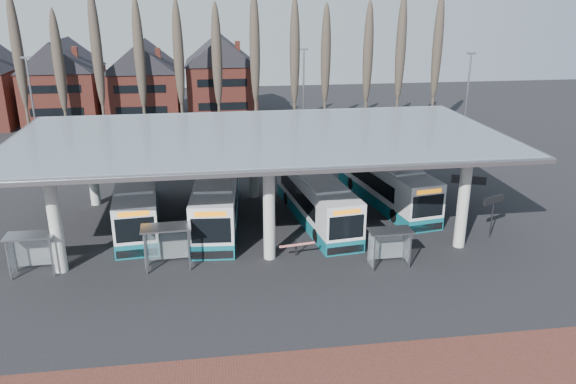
{
  "coord_description": "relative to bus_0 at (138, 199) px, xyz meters",
  "views": [
    {
      "loc": [
        -3.23,
        -27.93,
        14.96
      ],
      "look_at": [
        1.76,
        7.0,
        2.55
      ],
      "focal_mm": 35.0,
      "sensor_mm": 36.0,
      "label": 1
    }
  ],
  "objects": [
    {
      "name": "shelter_2",
      "position": [
        15.12,
        -9.15,
        0.08
      ],
      "size": [
        2.51,
        1.29,
        2.31
      ],
      "rotation": [
        0.0,
        0.0,
        0.02
      ],
      "color": "gray",
      "rests_on": "ground"
    },
    {
      "name": "station_canopy",
      "position": [
        8.39,
        -1.64,
        4.09
      ],
      "size": [
        32.0,
        16.0,
        6.34
      ],
      "color": "#B7B7B2",
      "rests_on": "ground"
    },
    {
      "name": "bus_2",
      "position": [
        12.27,
        -1.46,
        -0.04
      ],
      "size": [
        3.99,
        12.09,
        3.3
      ],
      "rotation": [
        0.0,
        0.0,
        0.12
      ],
      "color": "silver",
      "rests_on": "ground"
    },
    {
      "name": "lamp_post_a",
      "position": [
        -9.61,
        12.36,
        3.74
      ],
      "size": [
        0.8,
        0.16,
        10.17
      ],
      "color": "slate",
      "rests_on": "ground"
    },
    {
      "name": "poplar_row",
      "position": [
        8.39,
        23.36,
        7.18
      ],
      "size": [
        45.1,
        1.1,
        14.5
      ],
      "color": "#473D33",
      "rests_on": "ground"
    },
    {
      "name": "barrier",
      "position": [
        10.01,
        -7.45,
        -0.74
      ],
      "size": [
        2.2,
        0.76,
        1.11
      ],
      "rotation": [
        0.0,
        0.0,
        0.15
      ],
      "color": "black",
      "rests_on": "ground"
    },
    {
      "name": "info_sign_1",
      "position": [
        22.47,
        -3.43,
        1.24
      ],
      "size": [
        2.16,
        0.96,
        3.38
      ],
      "rotation": [
        0.0,
        0.0,
        -0.38
      ],
      "color": "black",
      "rests_on": "ground"
    },
    {
      "name": "townhouse_row",
      "position": [
        -7.36,
        34.36,
        4.34
      ],
      "size": [
        36.8,
        10.3,
        12.25
      ],
      "color": "brown",
      "rests_on": "ground"
    },
    {
      "name": "shelter_0",
      "position": [
        -5.01,
        -7.21,
        0.18
      ],
      "size": [
        2.66,
        1.39,
        2.44
      ],
      "rotation": [
        0.0,
        0.0,
        0.03
      ],
      "color": "gray",
      "rests_on": "ground"
    },
    {
      "name": "info_sign_0",
      "position": [
        22.94,
        -6.21,
        0.82
      ],
      "size": [
        1.8,
        0.91,
        2.88
      ],
      "rotation": [
        0.0,
        0.0,
        0.43
      ],
      "color": "black",
      "rests_on": "ground"
    },
    {
      "name": "bus_3",
      "position": [
        18.14,
        1.27,
        0.01
      ],
      "size": [
        4.53,
        12.48,
        3.4
      ],
      "rotation": [
        0.0,
        0.0,
        0.16
      ],
      "color": "silver",
      "rests_on": "ground"
    },
    {
      "name": "lamp_post_c",
      "position": [
        28.39,
        10.36,
        3.74
      ],
      "size": [
        0.8,
        0.16,
        10.17
      ],
      "color": "slate",
      "rests_on": "ground"
    },
    {
      "name": "bus_0",
      "position": [
        0.0,
        0.0,
        0.0
      ],
      "size": [
        3.63,
        12.36,
        3.39
      ],
      "rotation": [
        0.0,
        0.0,
        0.08
      ],
      "color": "silver",
      "rests_on": "ground"
    },
    {
      "name": "ground",
      "position": [
        8.39,
        -9.64,
        -1.6
      ],
      "size": [
        140.0,
        140.0,
        0.0
      ],
      "primitive_type": "plane",
      "color": "black",
      "rests_on": "ground"
    },
    {
      "name": "lamp_post_b",
      "position": [
        14.39,
        16.36,
        3.74
      ],
      "size": [
        0.8,
        0.16,
        10.17
      ],
      "color": "slate",
      "rests_on": "ground"
    },
    {
      "name": "bus_1",
      "position": [
        5.47,
        -0.7,
        0.05
      ],
      "size": [
        3.69,
        12.75,
        3.49
      ],
      "rotation": [
        0.0,
        0.0,
        -0.08
      ],
      "color": "silver",
      "rests_on": "ground"
    },
    {
      "name": "shelter_1",
      "position": [
        2.44,
        -7.5,
        0.3
      ],
      "size": [
        2.87,
        1.54,
        2.61
      ],
      "rotation": [
        0.0,
        0.0,
        0.05
      ],
      "color": "gray",
      "rests_on": "ground"
    }
  ]
}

